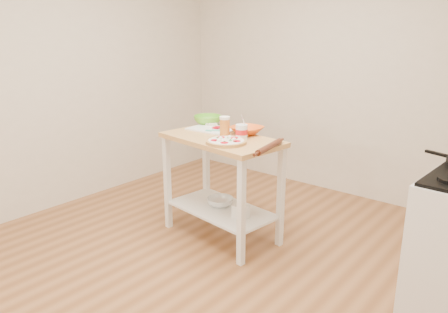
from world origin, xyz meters
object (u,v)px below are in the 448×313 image
knife (216,124)px  beer_pint (225,127)px  pizza (226,141)px  shelf_bin (241,211)px  cutting_board (213,129)px  prep_island (221,167)px  spatula (214,131)px  shelf_glass_bowl (220,202)px  orange_bowl (247,130)px  green_bowl (208,120)px  rolling_pin (269,147)px  yogurt_tub (242,132)px

knife → beer_pint: (0.35, -0.30, 0.07)m
pizza → shelf_bin: bearing=41.5°
cutting_board → knife: bearing=116.5°
prep_island → spatula: size_ratio=7.58×
spatula → shelf_glass_bowl: spatula is taller
spatula → shelf_glass_bowl: (0.12, -0.05, -0.62)m
orange_bowl → shelf_glass_bowl: bearing=-125.2°
spatula → shelf_glass_bowl: 0.63m
pizza → shelf_glass_bowl: 0.67m
prep_island → knife: size_ratio=4.23×
spatula → beer_pint: 0.22m
knife → green_bowl: (-0.11, -0.00, 0.02)m
pizza → beer_pint: bearing=132.6°
shelf_bin → cutting_board: bearing=155.6°
orange_bowl → shelf_bin: size_ratio=2.42×
cutting_board → green_bowl: (-0.18, 0.14, 0.03)m
spatula → rolling_pin: size_ratio=0.36×
beer_pint → green_bowl: bearing=146.5°
shelf_bin → beer_pint: bearing=163.8°
shelf_bin → pizza: bearing=-138.5°
shelf_glass_bowl → green_bowl: bearing=144.1°
yogurt_tub → rolling_pin: 0.40m
cutting_board → pizza: bearing=-39.4°
prep_island → shelf_glass_bowl: bearing=140.9°
spatula → yogurt_tub: (0.33, -0.03, 0.04)m
beer_pint → shelf_bin: (0.23, -0.07, -0.67)m
green_bowl → shelf_bin: size_ratio=2.39×
cutting_board → rolling_pin: 0.82m
cutting_board → prep_island: bearing=-37.5°
pizza → cutting_board: size_ratio=0.78×
pizza → orange_bowl: bearing=100.4°
yogurt_tub → knife: bearing=152.5°
yogurt_tub → green_bowl: bearing=156.9°
pizza → spatula: size_ratio=2.26×
cutting_board → orange_bowl: (0.34, 0.06, 0.02)m
yogurt_tub → shelf_bin: (0.09, -0.11, -0.65)m
yogurt_tub → orange_bowl: bearing=112.7°
spatula → green_bowl: size_ratio=0.55×
rolling_pin → shelf_glass_bowl: bearing=168.3°
orange_bowl → spatula: bearing=-151.4°
prep_island → beer_pint: (0.02, 0.01, 0.35)m
knife → rolling_pin: 0.95m
spatula → knife: knife is taller
green_bowl → knife: bearing=0.8°
pizza → green_bowl: green_bowl is taller
prep_island → spatula: bearing=151.2°
spatula → orange_bowl: bearing=11.4°
shelf_glass_bowl → shelf_bin: (0.30, -0.09, 0.02)m
orange_bowl → rolling_pin: bearing=-35.5°
green_bowl → shelf_glass_bowl: 0.80m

